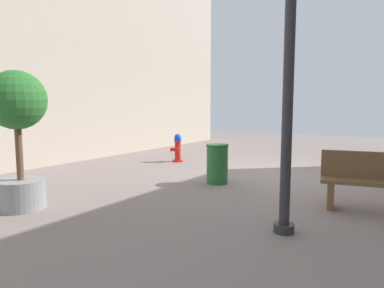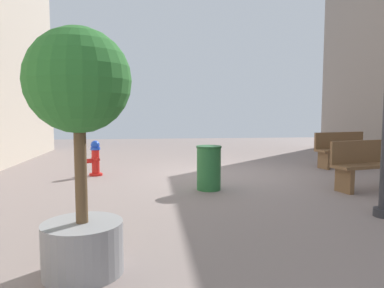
{
  "view_description": "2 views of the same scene",
  "coord_description": "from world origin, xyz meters",
  "views": [
    {
      "loc": [
        -3.11,
        8.16,
        1.74
      ],
      "look_at": [
        1.36,
        1.51,
        0.81
      ],
      "focal_mm": 32.9,
      "sensor_mm": 36.0,
      "label": 1
    },
    {
      "loc": [
        1.74,
        8.37,
        1.51
      ],
      "look_at": [
        0.9,
        1.08,
        0.85
      ],
      "focal_mm": 33.59,
      "sensor_mm": 36.0,
      "label": 2
    }
  ],
  "objects": [
    {
      "name": "planter_tree",
      "position": [
        2.38,
        5.03,
        1.41
      ],
      "size": [
        0.95,
        0.95,
        2.26
      ],
      "color": "gray",
      "rests_on": "ground_plane"
    },
    {
      "name": "ground_plane",
      "position": [
        0.0,
        0.0,
        0.0
      ],
      "size": [
        23.4,
        23.4,
        0.0
      ],
      "primitive_type": "plane",
      "color": "gray"
    },
    {
      "name": "fire_hydrant",
      "position": [
        3.05,
        -0.23,
        0.41
      ],
      "size": [
        0.37,
        0.39,
        0.83
      ],
      "color": "red",
      "rests_on": "ground_plane"
    },
    {
      "name": "trash_bin",
      "position": [
        0.63,
        1.6,
        0.43
      ],
      "size": [
        0.49,
        0.49,
        0.85
      ],
      "color": "#266633",
      "rests_on": "ground_plane"
    },
    {
      "name": "bench_far",
      "position": [
        -2.46,
        1.92,
        0.49
      ],
      "size": [
        1.7,
        0.82,
        0.95
      ],
      "color": "brown",
      "rests_on": "ground_plane"
    },
    {
      "name": "bench_near",
      "position": [
        -3.41,
        -0.76,
        0.49
      ],
      "size": [
        1.66,
        0.79,
        0.95
      ],
      "color": "brown",
      "rests_on": "ground_plane"
    }
  ]
}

